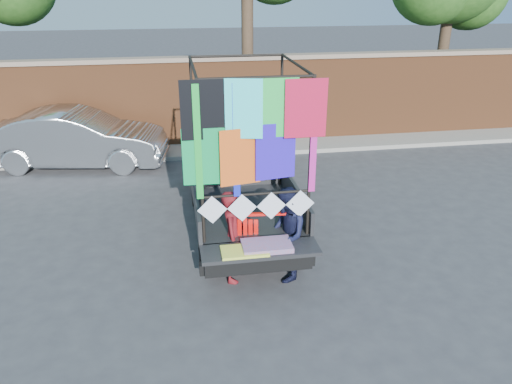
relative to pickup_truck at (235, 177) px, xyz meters
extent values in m
plane|color=#38383A|center=(0.18, -2.09, -0.85)|extent=(90.00, 90.00, 0.00)
cube|color=brown|center=(0.18, 4.91, 0.40)|extent=(30.00, 0.35, 2.50)
cube|color=gray|center=(0.18, 4.91, 1.70)|extent=(30.00, 0.45, 0.12)
cube|color=gray|center=(0.18, 4.21, -0.79)|extent=(30.00, 1.20, 0.12)
cylinder|color=#38281C|center=(1.18, 6.11, 1.88)|extent=(0.36, 0.36, 5.46)
cylinder|color=#38281C|center=(7.68, 6.11, 1.42)|extent=(0.36, 0.36, 4.55)
cylinder|color=black|center=(-0.79, 0.60, -0.52)|extent=(0.22, 0.67, 0.67)
cylinder|color=black|center=(-0.79, -2.13, -0.52)|extent=(0.22, 0.67, 0.67)
cylinder|color=black|center=(0.79, 0.60, -0.52)|extent=(0.22, 0.67, 0.67)
cylinder|color=black|center=(0.79, -2.13, -0.52)|extent=(0.22, 0.67, 0.67)
cube|color=black|center=(0.00, -0.81, -0.35)|extent=(1.72, 4.25, 0.30)
cube|color=black|center=(0.00, -1.57, -0.07)|extent=(1.82, 2.33, 0.10)
cube|color=black|center=(-0.89, -1.57, 0.16)|extent=(0.06, 2.33, 0.46)
cube|color=black|center=(0.89, -1.57, 0.16)|extent=(0.06, 2.33, 0.46)
cube|color=black|center=(0.00, -0.43, 0.16)|extent=(1.82, 0.06, 0.46)
cube|color=black|center=(0.00, 0.55, 0.21)|extent=(1.82, 1.62, 1.26)
cube|color=#8C9EAD|center=(0.00, 0.10, 0.61)|extent=(1.62, 0.06, 0.56)
cube|color=#8C9EAD|center=(0.00, 1.31, 0.41)|extent=(1.62, 0.10, 0.71)
cube|color=black|center=(0.00, 1.66, -0.04)|extent=(1.77, 0.91, 0.56)
cube|color=black|center=(0.00, -2.99, -0.04)|extent=(1.82, 0.56, 0.06)
cube|color=black|center=(0.00, -2.76, -0.43)|extent=(1.87, 0.15, 0.18)
cylinder|color=black|center=(-0.83, -2.64, 1.25)|extent=(0.05, 0.05, 2.53)
cylinder|color=black|center=(-0.83, -0.51, 1.25)|extent=(0.05, 0.05, 2.53)
cylinder|color=black|center=(0.83, -2.64, 1.25)|extent=(0.05, 0.05, 2.53)
cylinder|color=black|center=(0.83, -0.51, 1.25)|extent=(0.05, 0.05, 2.53)
cylinder|color=black|center=(0.00, -2.64, 2.52)|extent=(1.72, 0.04, 0.04)
cylinder|color=black|center=(0.00, -0.51, 2.52)|extent=(1.72, 0.04, 0.04)
cylinder|color=black|center=(-0.83, -1.57, 2.52)|extent=(0.04, 2.18, 0.04)
cylinder|color=black|center=(0.83, -1.57, 2.52)|extent=(0.04, 2.18, 0.04)
cylinder|color=black|center=(0.00, -2.64, 0.74)|extent=(1.72, 0.04, 0.04)
cube|color=black|center=(-0.76, -2.66, 2.06)|extent=(0.63, 0.02, 0.86)
cube|color=#35F7FF|center=(-0.25, -2.70, 2.06)|extent=(0.63, 0.02, 0.86)
cube|color=green|center=(0.25, -2.66, 2.06)|extent=(0.63, 0.02, 0.86)
cube|color=red|center=(0.76, -2.70, 2.06)|extent=(0.63, 0.02, 0.86)
cube|color=#0B9E4D|center=(-0.76, -2.66, 1.40)|extent=(0.63, 0.02, 0.86)
cube|color=orange|center=(-0.25, -2.70, 1.40)|extent=(0.63, 0.02, 0.86)
cube|color=#2D18D9|center=(0.25, -2.66, 1.40)|extent=(0.63, 0.02, 0.86)
cube|color=green|center=(-0.86, -2.68, 1.60)|extent=(0.10, 0.01, 1.72)
cube|color=#C82195|center=(0.86, -2.68, 1.60)|extent=(0.10, 0.01, 1.72)
cube|color=#1725CF|center=(-0.30, -2.68, 1.60)|extent=(0.10, 0.01, 1.72)
cube|color=white|center=(-0.69, -2.67, 0.54)|extent=(0.46, 0.01, 0.46)
cube|color=white|center=(-0.23, -2.67, 0.54)|extent=(0.46, 0.01, 0.46)
cube|color=white|center=(0.23, -2.67, 0.54)|extent=(0.46, 0.01, 0.46)
cube|color=white|center=(0.69, -2.67, 0.54)|extent=(0.46, 0.01, 0.46)
cube|color=#EB3D34|center=(0.10, -2.99, 0.03)|extent=(0.76, 0.46, 0.08)
cube|color=#DCEB4A|center=(-0.25, -3.06, 0.01)|extent=(0.71, 0.40, 0.04)
imported|color=#B2B6BA|center=(-3.73, 3.65, -0.10)|extent=(4.77, 2.27, 1.51)
imported|color=maroon|center=(-0.35, -2.44, -0.06)|extent=(0.53, 0.66, 1.58)
imported|color=#141733|center=(0.51, -2.55, -0.05)|extent=(0.73, 0.87, 1.61)
cube|color=red|center=(0.08, -2.50, 0.33)|extent=(1.05, 0.15, 0.04)
cube|color=red|center=(-0.25, -2.52, 0.00)|extent=(0.07, 0.02, 0.61)
cube|color=red|center=(-0.16, -2.52, -0.02)|extent=(0.07, 0.02, 0.61)
cube|color=red|center=(-0.08, -2.52, -0.04)|extent=(0.07, 0.02, 0.61)
cube|color=red|center=(0.01, -2.52, -0.06)|extent=(0.07, 0.02, 0.61)
camera|label=1|loc=(-1.16, -9.55, 3.80)|focal=35.00mm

